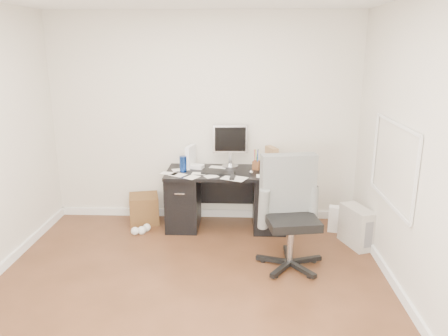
# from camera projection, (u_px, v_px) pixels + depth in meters

# --- Properties ---
(ground) EXTENTS (4.00, 4.00, 0.00)m
(ground) POSITION_uv_depth(u_px,v_px,m) (188.00, 296.00, 4.11)
(ground) COLOR #432715
(ground) RESTS_ON ground
(room_shell) EXTENTS (4.02, 4.02, 2.71)m
(room_shell) POSITION_uv_depth(u_px,v_px,m) (188.00, 121.00, 3.68)
(room_shell) COLOR beige
(room_shell) RESTS_ON ground
(desk) EXTENTS (1.50, 0.70, 0.75)m
(desk) POSITION_uv_depth(u_px,v_px,m) (226.00, 197.00, 5.58)
(desk) COLOR black
(desk) RESTS_ON ground
(loose_papers) EXTENTS (1.10, 0.60, 0.00)m
(loose_papers) POSITION_uv_depth(u_px,v_px,m) (210.00, 172.00, 5.44)
(loose_papers) COLOR silver
(loose_papers) RESTS_ON desk
(lcd_monitor) EXTENTS (0.46, 0.28, 0.56)m
(lcd_monitor) POSITION_uv_depth(u_px,v_px,m) (230.00, 146.00, 5.60)
(lcd_monitor) COLOR #B2B2B7
(lcd_monitor) RESTS_ON desk
(keyboard) EXTENTS (0.42, 0.20, 0.02)m
(keyboard) POSITION_uv_depth(u_px,v_px,m) (218.00, 173.00, 5.37)
(keyboard) COLOR black
(keyboard) RESTS_ON desk
(computer_mouse) EXTENTS (0.06, 0.06, 0.05)m
(computer_mouse) POSITION_uv_depth(u_px,v_px,m) (251.00, 172.00, 5.34)
(computer_mouse) COLOR #B2B2B7
(computer_mouse) RESTS_ON desk
(travel_mug) EXTENTS (0.10, 0.10, 0.20)m
(travel_mug) POSITION_uv_depth(u_px,v_px,m) (183.00, 164.00, 5.43)
(travel_mug) COLOR navy
(travel_mug) RESTS_ON desk
(white_binder) EXTENTS (0.17, 0.27, 0.29)m
(white_binder) POSITION_uv_depth(u_px,v_px,m) (191.00, 156.00, 5.64)
(white_binder) COLOR white
(white_binder) RESTS_ON desk
(magazine_file) EXTENTS (0.19, 0.25, 0.27)m
(magazine_file) POSITION_uv_depth(u_px,v_px,m) (271.00, 157.00, 5.62)
(magazine_file) COLOR #9B764B
(magazine_file) RESTS_ON desk
(pen_cup) EXTENTS (0.14, 0.14, 0.26)m
(pen_cup) POSITION_uv_depth(u_px,v_px,m) (257.00, 159.00, 5.53)
(pen_cup) COLOR #502D16
(pen_cup) RESTS_ON desk
(yellow_book) EXTENTS (0.23, 0.25, 0.04)m
(yellow_book) POSITION_uv_depth(u_px,v_px,m) (282.00, 172.00, 5.37)
(yellow_book) COLOR yellow
(yellow_book) RESTS_ON desk
(paper_remote) EXTENTS (0.36, 0.33, 0.02)m
(paper_remote) POSITION_uv_depth(u_px,v_px,m) (234.00, 177.00, 5.18)
(paper_remote) COLOR silver
(paper_remote) RESTS_ON desk
(office_chair) EXTENTS (0.77, 0.77, 1.18)m
(office_chair) POSITION_uv_depth(u_px,v_px,m) (292.00, 214.00, 4.50)
(office_chair) COLOR #565956
(office_chair) RESTS_ON ground
(pc_tower) EXTENTS (0.35, 0.51, 0.46)m
(pc_tower) POSITION_uv_depth(u_px,v_px,m) (357.00, 227.00, 5.10)
(pc_tower) COLOR #A8A297
(pc_tower) RESTS_ON ground
(shopping_bag) EXTENTS (0.28, 0.23, 0.33)m
(shopping_bag) POSITION_uv_depth(u_px,v_px,m) (338.00, 219.00, 5.49)
(shopping_bag) COLOR white
(shopping_bag) RESTS_ON ground
(wicker_basket) EXTENTS (0.45, 0.45, 0.37)m
(wicker_basket) POSITION_uv_depth(u_px,v_px,m) (144.00, 209.00, 5.79)
(wicker_basket) COLOR #462A15
(wicker_basket) RESTS_ON ground
(desk_printer) EXTENTS (0.41, 0.38, 0.20)m
(desk_printer) POSITION_uv_depth(u_px,v_px,m) (180.00, 215.00, 5.81)
(desk_printer) COLOR slate
(desk_printer) RESTS_ON ground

